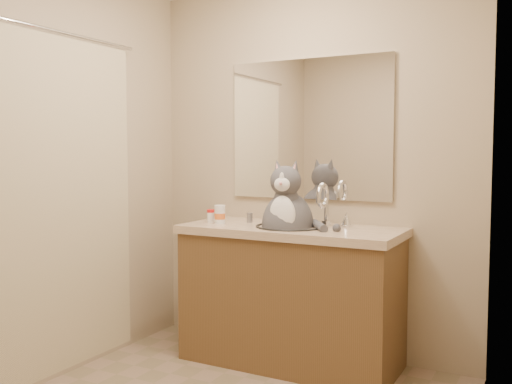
# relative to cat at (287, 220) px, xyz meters

# --- Properties ---
(room) EXTENTS (2.22, 2.52, 2.42)m
(room) POSITION_rel_cat_xyz_m (0.01, -0.94, 0.31)
(room) COLOR gray
(room) RESTS_ON ground
(vanity) EXTENTS (1.34, 0.59, 1.12)m
(vanity) POSITION_rel_cat_xyz_m (0.01, 0.03, -0.45)
(vanity) COLOR brown
(vanity) RESTS_ON ground
(mirror) EXTENTS (1.10, 0.02, 0.90)m
(mirror) POSITION_rel_cat_xyz_m (0.01, 0.30, 0.56)
(mirror) COLOR white
(mirror) RESTS_ON room
(shower_curtain) EXTENTS (0.02, 1.30, 1.93)m
(shower_curtain) POSITION_rel_cat_xyz_m (-1.04, -0.84, 0.14)
(shower_curtain) COLOR beige
(shower_curtain) RESTS_ON ground
(cat) EXTENTS (0.49, 0.39, 0.62)m
(cat) POSITION_rel_cat_xyz_m (0.00, 0.00, 0.00)
(cat) COLOR #4C4B51
(cat) RESTS_ON vanity
(pill_bottle_redcap) EXTENTS (0.05, 0.05, 0.08)m
(pill_bottle_redcap) POSITION_rel_cat_xyz_m (-0.53, -0.03, 0.00)
(pill_bottle_redcap) COLOR white
(pill_bottle_redcap) RESTS_ON vanity
(pill_bottle_orange) EXTENTS (0.07, 0.07, 0.12)m
(pill_bottle_orange) POSITION_rel_cat_xyz_m (-0.45, -0.05, 0.02)
(pill_bottle_orange) COLOR white
(pill_bottle_orange) RESTS_ON vanity
(grey_canister) EXTENTS (0.04, 0.04, 0.06)m
(grey_canister) POSITION_rel_cat_xyz_m (-0.31, 0.09, -0.01)
(grey_canister) COLOR gray
(grey_canister) RESTS_ON vanity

